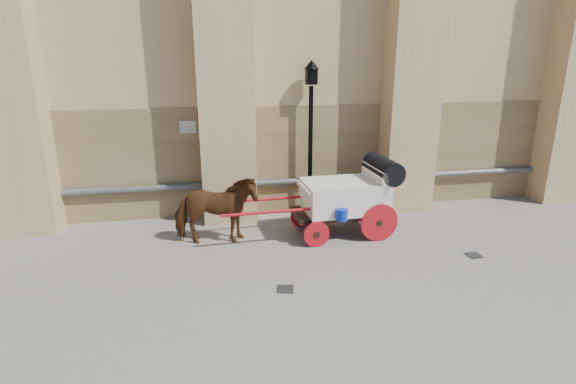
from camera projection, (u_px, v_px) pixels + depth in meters
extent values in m
plane|color=#6C655A|center=(290.00, 278.00, 9.10)|extent=(90.00, 90.00, 0.00)
cube|color=#9A7E59|center=(332.00, 157.00, 12.89)|extent=(44.00, 0.35, 3.00)
cylinder|color=#59595B|center=(334.00, 179.00, 12.81)|extent=(42.00, 0.18, 0.18)
cube|color=beige|center=(188.00, 127.00, 11.74)|extent=(0.42, 0.04, 0.32)
imported|color=brown|center=(216.00, 210.00, 10.52)|extent=(1.97, 0.94, 1.64)
cube|color=black|center=(339.00, 212.00, 11.15)|extent=(2.34, 1.15, 0.13)
cube|color=white|center=(344.00, 196.00, 11.05)|extent=(2.04, 1.40, 0.73)
cube|color=white|center=(375.00, 178.00, 11.09)|extent=(0.22, 1.31, 0.57)
cube|color=white|center=(310.00, 188.00, 10.78)|extent=(0.42, 1.16, 0.10)
cylinder|color=black|center=(383.00, 169.00, 11.08)|extent=(0.65, 1.33, 0.58)
cylinder|color=#B0121A|center=(379.00, 222.00, 10.75)|extent=(0.94, 0.11, 0.94)
cylinder|color=#B0121A|center=(359.00, 205.00, 11.95)|extent=(0.94, 0.11, 0.94)
cylinder|color=#B0121A|center=(317.00, 234.00, 10.46)|extent=(0.63, 0.09, 0.63)
cylinder|color=#B0121A|center=(302.00, 215.00, 11.66)|extent=(0.63, 0.09, 0.63)
cylinder|color=#B0121A|center=(275.00, 212.00, 10.25)|extent=(2.50, 0.20, 0.07)
cylinder|color=#B0121A|center=(268.00, 199.00, 11.12)|extent=(2.50, 0.20, 0.07)
cylinder|color=#0B2BAF|center=(342.00, 215.00, 10.37)|extent=(0.27, 0.27, 0.27)
cylinder|color=black|center=(310.00, 152.00, 12.22)|extent=(0.12, 0.12, 3.53)
cone|color=black|center=(309.00, 207.00, 12.70)|extent=(0.35, 0.35, 0.35)
cube|color=black|center=(311.00, 76.00, 11.62)|extent=(0.27, 0.27, 0.41)
cone|color=black|center=(312.00, 64.00, 11.54)|extent=(0.39, 0.39, 0.24)
cube|color=black|center=(285.00, 289.00, 8.65)|extent=(0.38, 0.38, 0.01)
cube|color=black|center=(474.00, 255.00, 10.09)|extent=(0.34, 0.34, 0.01)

